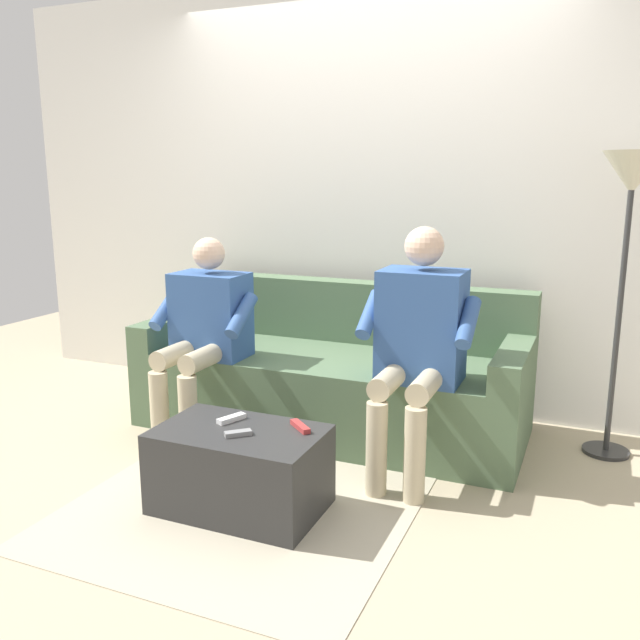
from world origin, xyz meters
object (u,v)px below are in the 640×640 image
(coffee_table, at_px, (240,470))
(person_right_seated, at_px, (204,326))
(person_left_seated, at_px, (418,337))
(remote_white, at_px, (231,419))
(couch, at_px, (333,378))
(remote_gray, at_px, (238,433))
(remote_red, at_px, (300,426))
(floor_lamp, at_px, (630,199))

(coffee_table, height_order, person_right_seated, person_right_seated)
(person_left_seated, distance_m, remote_white, 0.98)
(couch, distance_m, person_left_seated, 0.82)
(couch, height_order, coffee_table, couch)
(couch, xyz_separation_m, remote_gray, (-0.03, 1.15, 0.09))
(coffee_table, bearing_deg, remote_red, -153.67)
(remote_white, bearing_deg, remote_red, -61.03)
(coffee_table, relative_size, remote_red, 5.01)
(remote_gray, bearing_deg, coffee_table, 74.18)
(remote_gray, bearing_deg, person_left_seated, 10.79)
(coffee_table, distance_m, person_left_seated, 1.05)
(person_right_seated, relative_size, remote_red, 7.72)
(coffee_table, distance_m, remote_gray, 0.20)
(couch, distance_m, remote_red, 1.01)
(remote_red, bearing_deg, person_left_seated, -80.65)
(couch, distance_m, coffee_table, 1.10)
(couch, bearing_deg, person_right_seated, 34.63)
(remote_white, bearing_deg, remote_gray, -117.88)
(coffee_table, relative_size, floor_lamp, 0.46)
(couch, relative_size, person_right_seated, 1.97)
(person_left_seated, height_order, remote_red, person_left_seated)
(coffee_table, height_order, remote_gray, remote_gray)
(coffee_table, bearing_deg, floor_lamp, -139.18)
(remote_gray, distance_m, remote_red, 0.27)
(remote_gray, xyz_separation_m, remote_white, (0.11, -0.14, 0.00))
(person_right_seated, distance_m, remote_gray, 1.00)
(coffee_table, xyz_separation_m, remote_red, (-0.24, -0.12, 0.20))
(remote_white, height_order, floor_lamp, floor_lamp)
(person_left_seated, relative_size, remote_gray, 10.68)
(person_right_seated, bearing_deg, floor_lamp, -163.77)
(remote_white, relative_size, floor_lamp, 0.09)
(coffee_table, xyz_separation_m, person_left_seated, (-0.60, -0.70, 0.50))
(coffee_table, height_order, remote_red, remote_red)
(person_left_seated, bearing_deg, remote_white, 41.97)
(coffee_table, distance_m, remote_red, 0.33)
(remote_gray, height_order, remote_white, remote_white)
(person_left_seated, height_order, floor_lamp, floor_lamp)
(remote_white, xyz_separation_m, floor_lamp, (-1.58, -1.21, 0.96))
(remote_red, distance_m, floor_lamp, 1.97)
(floor_lamp, bearing_deg, person_left_seated, 33.42)
(coffee_table, relative_size, remote_gray, 6.39)
(remote_gray, distance_m, floor_lamp, 2.21)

